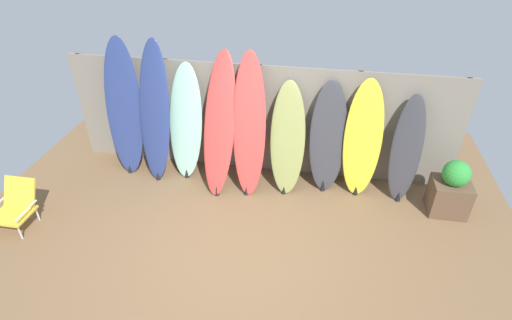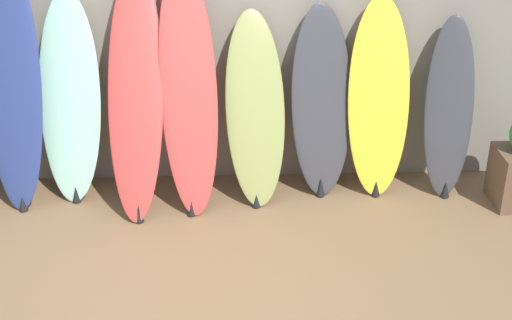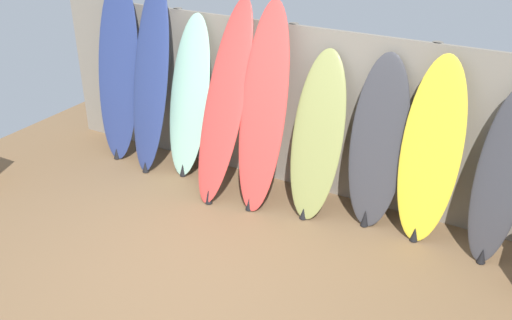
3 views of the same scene
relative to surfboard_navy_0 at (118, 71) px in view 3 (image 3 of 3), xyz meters
name	(u,v)px [view 3 (image 3 of 3)]	position (x,y,z in m)	size (l,w,h in m)	color
ground	(186,278)	(2.08, -1.67, -1.07)	(7.68, 7.68, 0.00)	brown
fence_back	(290,107)	(2.08, 0.34, -0.17)	(6.08, 0.11, 1.80)	gray
surfboard_navy_0	(118,71)	(0.00, 0.00, 0.00)	(0.61, 0.50, 2.17)	navy
surfboard_navy_1	(151,79)	(0.53, -0.06, 0.01)	(0.55, 0.59, 2.18)	navy
surfboard_seafoam_2	(189,98)	(0.97, 0.04, -0.18)	(0.59, 0.54, 1.82)	#9ED6BC
surfboard_red_3	(225,104)	(1.57, -0.16, -0.06)	(0.52, 0.91, 2.05)	#D13D38
surfboard_red_4	(263,110)	(2.01, -0.13, -0.05)	(0.57, 0.77, 2.08)	#D13D38
surfboard_olive_5	(318,137)	(2.58, -0.04, -0.25)	(0.58, 0.69, 1.65)	olive
surfboard_charcoal_6	(378,144)	(3.17, 0.05, -0.24)	(0.59, 0.50, 1.70)	#38383D
surfboard_yellow_7	(431,153)	(3.67, 0.03, -0.20)	(0.56, 0.44, 1.76)	yellow
surfboard_charcoal_8	(501,179)	(4.30, 0.00, -0.29)	(0.47, 0.49, 1.60)	#38383D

